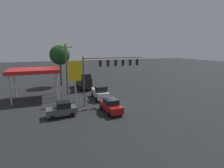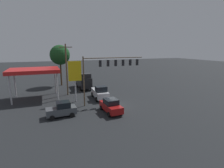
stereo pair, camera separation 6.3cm
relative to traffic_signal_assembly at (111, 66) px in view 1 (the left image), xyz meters
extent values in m
plane|color=black|center=(-0.27, 1.94, -5.98)|extent=(200.00, 200.00, 0.00)
cylinder|color=brown|center=(4.34, 0.03, -2.18)|extent=(0.20, 0.20, 7.61)
cylinder|color=brown|center=(-0.62, 0.03, 1.33)|extent=(9.92, 0.14, 0.14)
cube|color=black|center=(1.71, 0.03, 0.51)|extent=(0.36, 0.28, 1.00)
sphere|color=#FF4141|center=(1.71, -0.16, 0.81)|extent=(0.22, 0.22, 0.22)
sphere|color=#392305|center=(1.71, -0.16, 0.51)|extent=(0.22, 0.22, 0.22)
sphere|color=black|center=(1.71, -0.16, 0.21)|extent=(0.22, 0.22, 0.22)
cube|color=black|center=(0.42, 0.03, 0.51)|extent=(0.36, 0.28, 1.00)
sphere|color=#FF4141|center=(0.42, -0.16, 0.81)|extent=(0.22, 0.22, 0.22)
sphere|color=#392305|center=(0.42, -0.16, 0.51)|extent=(0.22, 0.22, 0.22)
sphere|color=black|center=(0.42, -0.16, 0.21)|extent=(0.22, 0.22, 0.22)
cube|color=black|center=(-0.86, 0.03, 0.51)|extent=(0.36, 0.28, 1.00)
sphere|color=#FF4141|center=(-0.86, -0.16, 0.81)|extent=(0.22, 0.22, 0.22)
sphere|color=#392305|center=(-0.86, -0.16, 0.51)|extent=(0.22, 0.22, 0.22)
sphere|color=black|center=(-0.86, -0.16, 0.21)|extent=(0.22, 0.22, 0.22)
cube|color=black|center=(-2.15, 0.03, 0.51)|extent=(0.36, 0.28, 1.00)
sphere|color=#FF4141|center=(-2.15, -0.16, 0.81)|extent=(0.22, 0.22, 0.22)
sphere|color=#392305|center=(-2.15, -0.16, 0.51)|extent=(0.22, 0.22, 0.22)
sphere|color=black|center=(-2.15, -0.16, 0.21)|extent=(0.22, 0.22, 0.22)
cube|color=black|center=(-3.44, 0.03, 0.51)|extent=(0.36, 0.28, 1.00)
sphere|color=#FF4141|center=(-3.44, -0.16, 0.81)|extent=(0.22, 0.22, 0.22)
sphere|color=#392305|center=(-3.44, -0.16, 0.51)|extent=(0.22, 0.22, 0.22)
sphere|color=black|center=(-3.44, -0.16, 0.21)|extent=(0.22, 0.22, 0.22)
cube|color=black|center=(-4.73, 0.03, 0.51)|extent=(0.36, 0.28, 1.00)
sphere|color=#FF4141|center=(-4.73, -0.16, 0.81)|extent=(0.22, 0.22, 0.22)
sphere|color=#392305|center=(-4.73, -0.16, 0.51)|extent=(0.22, 0.22, 0.22)
sphere|color=black|center=(-4.73, -0.16, 0.21)|extent=(0.22, 0.22, 0.22)
cylinder|color=brown|center=(5.89, -7.61, -1.20)|extent=(0.26, 0.26, 9.57)
cube|color=brown|center=(5.89, -7.61, 2.98)|extent=(2.40, 0.14, 0.14)
cube|color=red|center=(11.46, -7.17, -0.98)|extent=(8.26, 6.27, 0.60)
cube|color=red|center=(11.46, -10.33, -0.98)|extent=(8.26, 0.06, 0.36)
cylinder|color=#B7B7BC|center=(7.93, -9.71, -3.63)|extent=(0.24, 0.24, 4.70)
cylinder|color=#B7B7BC|center=(14.99, -9.71, -3.63)|extent=(0.24, 0.24, 4.70)
cylinder|color=#B7B7BC|center=(7.93, -4.64, -3.63)|extent=(0.24, 0.24, 4.70)
cylinder|color=#B7B7BC|center=(14.99, -4.64, -3.63)|extent=(0.24, 0.24, 4.70)
cylinder|color=#B7B7BC|center=(5.22, -2.56, -2.60)|extent=(0.24, 0.24, 6.78)
cube|color=yellow|center=(5.22, -2.56, -0.81)|extent=(2.09, 0.24, 3.21)
cube|color=black|center=(5.22, -2.69, -0.81)|extent=(1.46, 0.04, 1.12)
cube|color=black|center=(1.93, -12.01, -4.40)|extent=(2.41, 6.84, 2.20)
cube|color=black|center=(1.89, -9.91, -2.85)|extent=(2.15, 1.83, 0.90)
cylinder|color=black|center=(0.72, -9.82, -5.50)|extent=(0.24, 0.96, 0.96)
cylinder|color=black|center=(3.06, -9.78, -5.50)|extent=(0.24, 0.96, 0.96)
cylinder|color=black|center=(0.79, -14.24, -5.50)|extent=(0.24, 0.96, 0.96)
cylinder|color=black|center=(3.13, -14.20, -5.50)|extent=(0.24, 0.96, 0.96)
cube|color=#474C51|center=(8.12, 3.14, -5.22)|extent=(3.86, 1.84, 0.90)
cube|color=black|center=(7.82, 3.13, -4.39)|extent=(1.76, 1.63, 0.76)
cylinder|color=black|center=(9.32, 4.06, -5.67)|extent=(0.63, 0.24, 0.62)
cylinder|color=black|center=(9.39, 2.32, -5.67)|extent=(0.63, 0.24, 0.62)
cylinder|color=black|center=(6.85, 3.97, -5.67)|extent=(0.63, 0.24, 0.62)
cylinder|color=black|center=(6.92, 2.23, -5.67)|extent=(0.63, 0.24, 0.62)
cube|color=maroon|center=(1.52, 4.11, -5.20)|extent=(2.04, 4.49, 0.90)
cube|color=black|center=(1.52, 4.11, -4.40)|extent=(1.76, 2.09, 0.70)
cylinder|color=black|center=(0.52, 5.49, -5.65)|extent=(0.26, 0.67, 0.66)
cylinder|color=black|center=(2.36, 5.59, -5.65)|extent=(0.26, 0.67, 0.66)
cylinder|color=black|center=(0.68, 2.63, -5.65)|extent=(0.26, 0.67, 0.66)
cylinder|color=black|center=(2.52, 2.73, -5.65)|extent=(0.26, 0.67, 0.66)
cube|color=silver|center=(0.92, -2.95, -5.03)|extent=(2.26, 5.29, 1.10)
cube|color=black|center=(0.97, -2.06, -4.03)|extent=(1.92, 1.69, 0.90)
cylinder|color=black|center=(-0.01, -1.22, -5.58)|extent=(0.26, 0.81, 0.80)
cylinder|color=black|center=(2.03, -1.32, -5.58)|extent=(0.26, 0.81, 0.80)
cylinder|color=black|center=(-0.18, -4.59, -5.58)|extent=(0.26, 0.81, 0.80)
cylinder|color=black|center=(1.86, -4.69, -5.58)|extent=(0.26, 0.81, 0.80)
cylinder|color=#4C331E|center=(6.16, -16.97, -3.18)|extent=(0.36, 0.36, 5.61)
sphere|color=#19471E|center=(6.16, -16.97, 1.23)|extent=(4.58, 4.58, 4.58)
camera|label=1|loc=(9.84, 25.70, 2.89)|focal=28.00mm
camera|label=2|loc=(9.78, 25.72, 2.89)|focal=28.00mm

